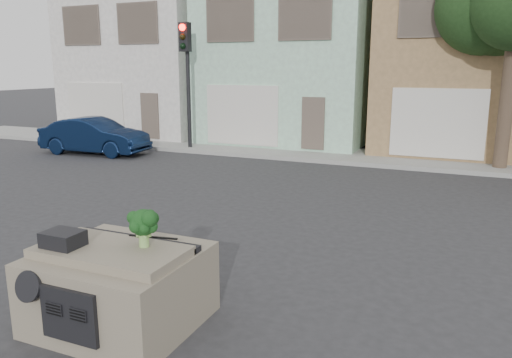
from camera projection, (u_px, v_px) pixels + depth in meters
The scene contains 11 objects.
ground_plane at pixel (225, 250), 9.40m from camera, with size 120.00×120.00×0.00m, color #303033.
sidewalk at pixel (352, 156), 18.77m from camera, with size 40.00×3.00×0.15m, color gray.
townhouse_white at pixel (162, 59), 25.83m from camera, with size 7.20×8.20×7.55m, color silver.
townhouse_mint at pixel (300, 58), 22.90m from camera, with size 7.20×8.20×7.55m, color #A7D5B7.
townhouse_tan at pixel (477, 56), 19.97m from camera, with size 7.20×8.20×7.55m, color #95744B.
navy_sedan at pixel (96, 154), 19.74m from camera, with size 1.51×4.32×1.42m, color #0B1A37.
traffic_signal at pixel (187, 88), 19.87m from camera, with size 0.40×0.40×5.10m, color black.
car_dashboard at pixel (121, 284), 6.59m from camera, with size 2.00×1.80×1.12m, color gray.
instrument_hump at pixel (63, 239), 6.36m from camera, with size 0.48×0.38×0.20m, color black.
wiper_arm at pixel (153, 237), 6.70m from camera, with size 0.70×0.03×0.02m, color black.
broccoli at pixel (143, 228), 6.32m from camera, with size 0.41×0.41×0.50m, color #113412.
Camera 1 is at (4.09, -7.90, 3.36)m, focal length 35.00 mm.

